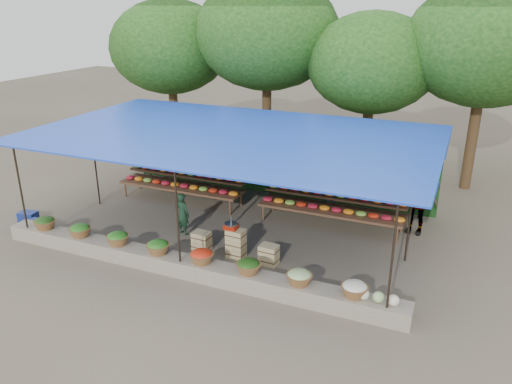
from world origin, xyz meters
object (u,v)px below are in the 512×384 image
at_px(vendor_seated, 183,214).
at_px(crate_counter, 235,246).
at_px(weighing_scale, 231,226).
at_px(blue_crate_back, 28,217).
at_px(blue_crate_front, 36,227).

bearing_deg(vendor_seated, crate_counter, 175.16).
relative_size(weighing_scale, vendor_seated, 0.30).
height_order(vendor_seated, blue_crate_back, vendor_seated).
distance_m(crate_counter, weighing_scale, 0.55).
bearing_deg(blue_crate_front, blue_crate_back, 157.86).
xyz_separation_m(vendor_seated, blue_crate_back, (-4.68, -1.09, -0.46)).
bearing_deg(blue_crate_front, weighing_scale, 18.34).
relative_size(crate_counter, weighing_scale, 6.56).
bearing_deg(crate_counter, vendor_seated, 160.97).
height_order(weighing_scale, blue_crate_back, weighing_scale).
bearing_deg(vendor_seated, blue_crate_front, 36.20).
xyz_separation_m(blue_crate_front, blue_crate_back, (-0.79, 0.48, -0.02)).
distance_m(vendor_seated, blue_crate_back, 4.83).
distance_m(crate_counter, vendor_seated, 2.05).
height_order(weighing_scale, vendor_seated, vendor_seated).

